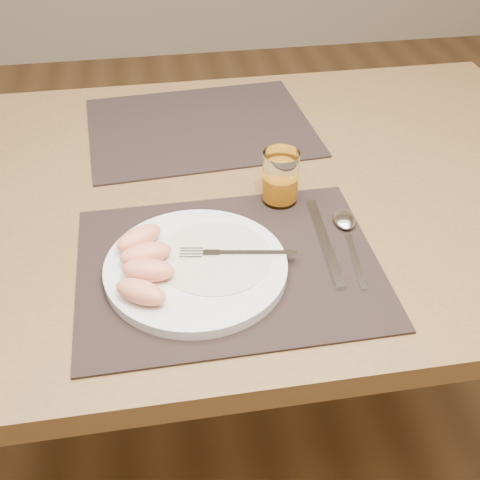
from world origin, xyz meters
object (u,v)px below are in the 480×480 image
placemat_far (200,127)px  juice_glass (280,180)px  fork (227,253)px  spoon (346,225)px  plate (196,268)px  knife (327,248)px  placemat_near (229,266)px  table (222,222)px

placemat_far → juice_glass: juice_glass is taller
fork → spoon: size_ratio=0.91×
plate → knife: (0.21, 0.02, -0.01)m
placemat_near → knife: size_ratio=2.04×
juice_glass → fork: bearing=-127.1°
placemat_far → knife: (0.15, -0.43, 0.00)m
placemat_near → knife: (0.16, 0.01, 0.00)m
placemat_near → placemat_far: bearing=89.3°
table → juice_glass: 0.17m
plate → spoon: bearing=15.0°
fork → spoon: fork is taller
spoon → juice_glass: 0.13m
knife → juice_glass: 0.15m
table → fork: 0.24m
knife → spoon: bearing=47.7°
fork → knife: size_ratio=0.79×
knife → juice_glass: juice_glass is taller
spoon → juice_glass: size_ratio=2.08×
plate → juice_glass: bearing=45.0°
plate → juice_glass: 0.23m
placemat_near → placemat_far: same height
table → placemat_far: bearing=93.4°
placemat_near → knife: 0.16m
plate → knife: plate is taller
table → fork: fork is taller
spoon → table: bearing=138.7°
placemat_far → plate: 0.45m
juice_glass → placemat_near: bearing=-125.8°
table → plate: size_ratio=5.19×
plate → fork: 0.05m
table → juice_glass: size_ratio=15.17×
plate → spoon: (0.25, 0.07, -0.00)m
placemat_near → fork: size_ratio=2.57×
placemat_far → plate: plate is taller
fork → spoon: 0.21m
placemat_far → fork: fork is taller
placemat_near → placemat_far: (0.01, 0.44, 0.00)m
table → placemat_near: size_ratio=3.11×
table → juice_glass: (0.09, -0.07, 0.13)m
fork → spoon: bearing=15.0°
placemat_near → juice_glass: bearing=54.2°
placemat_near → placemat_far: 0.44m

